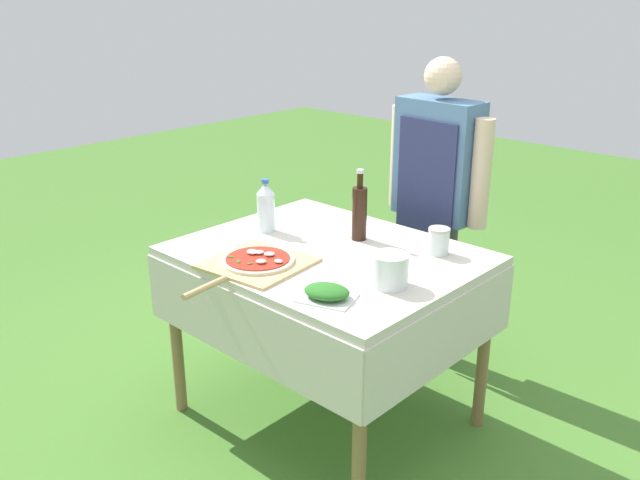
{
  "coord_description": "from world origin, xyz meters",
  "views": [
    {
      "loc": [
        1.75,
        -1.92,
        1.82
      ],
      "look_at": [
        -0.04,
        0.0,
        0.84
      ],
      "focal_mm": 38.0,
      "sensor_mm": 36.0,
      "label": 1
    }
  ],
  "objects_px": {
    "pizza_on_peel": "(256,262)",
    "herb_container": "(327,292)",
    "person_cook": "(436,189)",
    "mixing_tub": "(390,270)",
    "prep_table": "(327,274)",
    "sauce_jar": "(439,243)",
    "water_bottle": "(266,207)",
    "oil_bottle": "(359,212)"
  },
  "relations": [
    {
      "from": "water_bottle",
      "to": "herb_container",
      "type": "height_order",
      "value": "water_bottle"
    },
    {
      "from": "oil_bottle",
      "to": "mixing_tub",
      "type": "height_order",
      "value": "oil_bottle"
    },
    {
      "from": "person_cook",
      "to": "mixing_tub",
      "type": "distance_m",
      "value": 0.96
    },
    {
      "from": "mixing_tub",
      "to": "sauce_jar",
      "type": "bearing_deg",
      "value": 97.04
    },
    {
      "from": "person_cook",
      "to": "mixing_tub",
      "type": "relative_size",
      "value": 11.14
    },
    {
      "from": "prep_table",
      "to": "herb_container",
      "type": "bearing_deg",
      "value": -47.89
    },
    {
      "from": "water_bottle",
      "to": "sauce_jar",
      "type": "distance_m",
      "value": 0.78
    },
    {
      "from": "prep_table",
      "to": "sauce_jar",
      "type": "bearing_deg",
      "value": 39.89
    },
    {
      "from": "oil_bottle",
      "to": "water_bottle",
      "type": "bearing_deg",
      "value": -151.3
    },
    {
      "from": "pizza_on_peel",
      "to": "herb_container",
      "type": "bearing_deg",
      "value": -11.61
    },
    {
      "from": "person_cook",
      "to": "pizza_on_peel",
      "type": "distance_m",
      "value": 1.09
    },
    {
      "from": "prep_table",
      "to": "person_cook",
      "type": "distance_m",
      "value": 0.8
    },
    {
      "from": "person_cook",
      "to": "mixing_tub",
      "type": "bearing_deg",
      "value": 117.63
    },
    {
      "from": "prep_table",
      "to": "herb_container",
      "type": "xyz_separation_m",
      "value": [
        0.3,
        -0.34,
        0.12
      ]
    },
    {
      "from": "mixing_tub",
      "to": "herb_container",
      "type": "bearing_deg",
      "value": -110.91
    },
    {
      "from": "water_bottle",
      "to": "mixing_tub",
      "type": "height_order",
      "value": "water_bottle"
    },
    {
      "from": "prep_table",
      "to": "water_bottle",
      "type": "relative_size",
      "value": 4.98
    },
    {
      "from": "water_bottle",
      "to": "herb_container",
      "type": "bearing_deg",
      "value": -26.48
    },
    {
      "from": "pizza_on_peel",
      "to": "oil_bottle",
      "type": "distance_m",
      "value": 0.52
    },
    {
      "from": "prep_table",
      "to": "water_bottle",
      "type": "bearing_deg",
      "value": -179.88
    },
    {
      "from": "prep_table",
      "to": "person_cook",
      "type": "xyz_separation_m",
      "value": [
        0.0,
        0.78,
        0.2
      ]
    },
    {
      "from": "prep_table",
      "to": "mixing_tub",
      "type": "height_order",
      "value": "mixing_tub"
    },
    {
      "from": "water_bottle",
      "to": "herb_container",
      "type": "distance_m",
      "value": 0.76
    },
    {
      "from": "prep_table",
      "to": "person_cook",
      "type": "bearing_deg",
      "value": 89.75
    },
    {
      "from": "water_bottle",
      "to": "sauce_jar",
      "type": "xyz_separation_m",
      "value": [
        0.72,
        0.29,
        -0.06
      ]
    },
    {
      "from": "oil_bottle",
      "to": "herb_container",
      "type": "distance_m",
      "value": 0.63
    },
    {
      "from": "pizza_on_peel",
      "to": "oil_bottle",
      "type": "relative_size",
      "value": 1.91
    },
    {
      "from": "person_cook",
      "to": "sauce_jar",
      "type": "distance_m",
      "value": 0.6
    },
    {
      "from": "oil_bottle",
      "to": "mixing_tub",
      "type": "bearing_deg",
      "value": -37.09
    },
    {
      "from": "pizza_on_peel",
      "to": "prep_table",
      "type": "bearing_deg",
      "value": 64.3
    },
    {
      "from": "water_bottle",
      "to": "sauce_jar",
      "type": "relative_size",
      "value": 2.16
    },
    {
      "from": "pizza_on_peel",
      "to": "herb_container",
      "type": "relative_size",
      "value": 2.57
    },
    {
      "from": "sauce_jar",
      "to": "herb_container",
      "type": "bearing_deg",
      "value": -93.94
    },
    {
      "from": "oil_bottle",
      "to": "herb_container",
      "type": "relative_size",
      "value": 1.34
    },
    {
      "from": "pizza_on_peel",
      "to": "mixing_tub",
      "type": "distance_m",
      "value": 0.54
    },
    {
      "from": "herb_container",
      "to": "water_bottle",
      "type": "bearing_deg",
      "value": 153.52
    },
    {
      "from": "prep_table",
      "to": "water_bottle",
      "type": "height_order",
      "value": "water_bottle"
    },
    {
      "from": "water_bottle",
      "to": "pizza_on_peel",
      "type": "bearing_deg",
      "value": -48.46
    },
    {
      "from": "oil_bottle",
      "to": "sauce_jar",
      "type": "height_order",
      "value": "oil_bottle"
    },
    {
      "from": "mixing_tub",
      "to": "sauce_jar",
      "type": "distance_m",
      "value": 0.39
    },
    {
      "from": "water_bottle",
      "to": "herb_container",
      "type": "relative_size",
      "value": 1.04
    },
    {
      "from": "pizza_on_peel",
      "to": "mixing_tub",
      "type": "bearing_deg",
      "value": 15.51
    }
  ]
}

